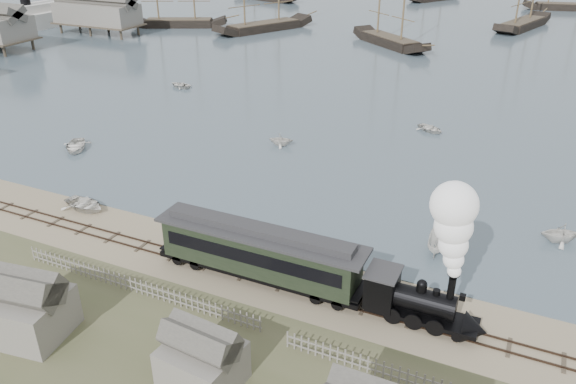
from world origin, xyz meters
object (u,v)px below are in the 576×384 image
at_px(passenger_coach, 259,251).
at_px(beached_dinghy, 85,205).
at_px(steamship, 26,5).
at_px(locomotive, 441,269).

relative_size(passenger_coach, beached_dinghy, 3.68).
xyz_separation_m(passenger_coach, steamship, (-89.30, 62.23, 2.75)).
height_order(passenger_coach, beached_dinghy, passenger_coach).
bearing_deg(beached_dinghy, steamship, 57.54).
bearing_deg(locomotive, steamship, 148.48).
relative_size(beached_dinghy, steamship, 0.09).
distance_m(beached_dinghy, steamship, 92.41).
bearing_deg(locomotive, passenger_coach, 180.00).
distance_m(passenger_coach, steamship, 108.87).
bearing_deg(passenger_coach, locomotive, 0.00).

